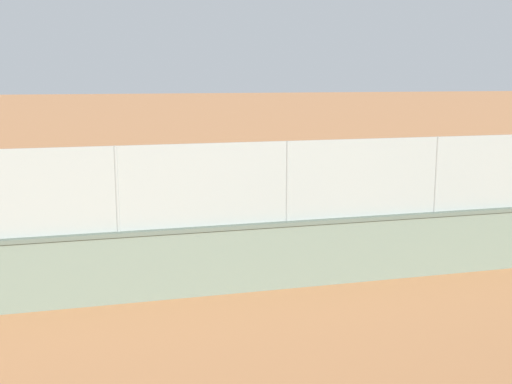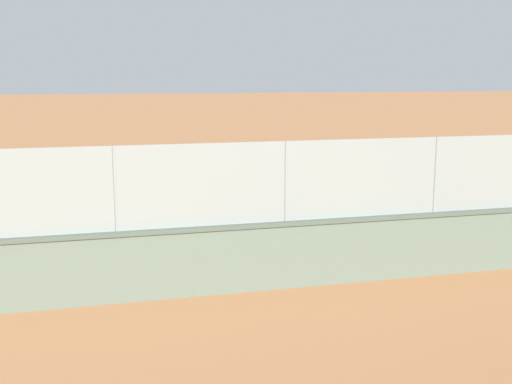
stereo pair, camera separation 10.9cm
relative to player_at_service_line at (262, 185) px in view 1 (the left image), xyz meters
The scene contains 7 objects.
ground_plane 4.94m from the player_at_service_line, 40.34° to the right, with size 260.00×260.00×0.00m, color #A36B42.
perimeter_wall 6.52m from the player_at_service_line, 79.33° to the left, with size 27.28×0.66×1.39m.
fence_panel_on_wall 6.62m from the player_at_service_line, 79.33° to the left, with size 26.80×0.36×1.62m.
player_at_service_line is the anchor object (origin of this frame).
player_crossing_court 4.78m from the player_at_service_line, 82.42° to the right, with size 1.21×0.72×1.65m.
sports_ball 0.85m from the player_at_service_line, 47.77° to the left, with size 0.07×0.07×0.07m, color orange.
spare_ball_by_wall 4.69m from the player_at_service_line, 99.53° to the left, with size 0.08×0.08×0.08m, color orange.
Camera 1 is at (1.26, 21.47, 4.29)m, focal length 44.47 mm.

